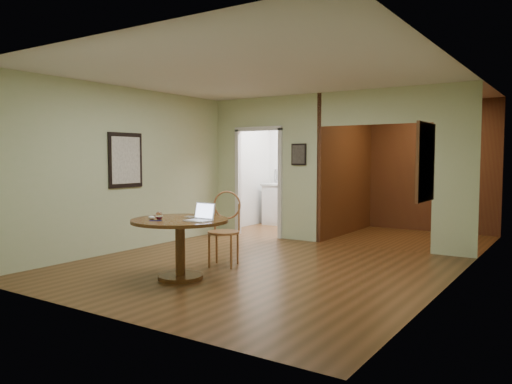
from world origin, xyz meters
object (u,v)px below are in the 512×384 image
Objects in this scene: chair at (225,224)px; closed_laptop at (195,218)px; open_laptop at (201,216)px; dining_table at (180,235)px.

closed_laptop is (0.15, -0.84, 0.19)m from chair.
open_laptop is at bearing -88.65° from chair.
dining_table is at bearing -175.65° from open_laptop.
chair is 3.35× the size of open_laptop.
chair is at bearing 112.65° from open_laptop.
dining_table is 1.15× the size of chair.
dining_table is at bearing -148.00° from closed_laptop.
open_laptop is (0.36, -0.96, 0.24)m from chair.
dining_table is 3.87× the size of open_laptop.
open_laptop reaches higher than closed_laptop.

